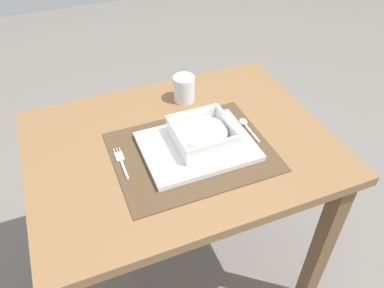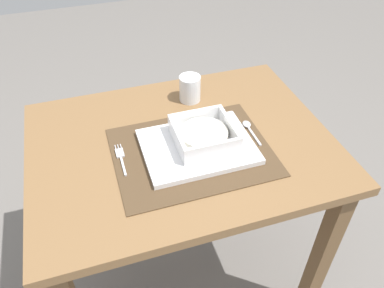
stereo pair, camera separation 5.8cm
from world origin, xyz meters
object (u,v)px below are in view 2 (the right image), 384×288
at_px(spoon, 248,127).
at_px(porridge_bowl, 204,136).
at_px(butter_knife, 244,137).
at_px(dining_table, 182,170).
at_px(fork, 121,157).
at_px(drinking_glass, 190,89).

bearing_deg(spoon, porridge_bowl, -165.56).
bearing_deg(butter_knife, porridge_bowl, -179.67).
relative_size(dining_table, porridge_bowl, 5.33).
bearing_deg(fork, spoon, -0.60).
xyz_separation_m(dining_table, fork, (-0.18, -0.02, 0.12)).
height_order(porridge_bowl, butter_knife, porridge_bowl).
xyz_separation_m(dining_table, porridge_bowl, (0.05, -0.04, 0.16)).
distance_m(porridge_bowl, fork, 0.24).
xyz_separation_m(fork, butter_knife, (0.36, -0.03, 0.00)).
bearing_deg(spoon, butter_knife, -127.45).
distance_m(dining_table, fork, 0.22).
bearing_deg(butter_knife, dining_table, 168.47).
relative_size(dining_table, drinking_glass, 10.13).
distance_m(porridge_bowl, spoon, 0.16).
relative_size(spoon, butter_knife, 0.88).
xyz_separation_m(spoon, drinking_glass, (-0.12, 0.20, 0.03)).
bearing_deg(fork, porridge_bowl, -7.77).
height_order(porridge_bowl, spoon, porridge_bowl).
distance_m(dining_table, drinking_glass, 0.26).
bearing_deg(drinking_glass, fork, -141.47).
xyz_separation_m(porridge_bowl, butter_knife, (0.12, -0.00, -0.03)).
height_order(dining_table, fork, fork).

